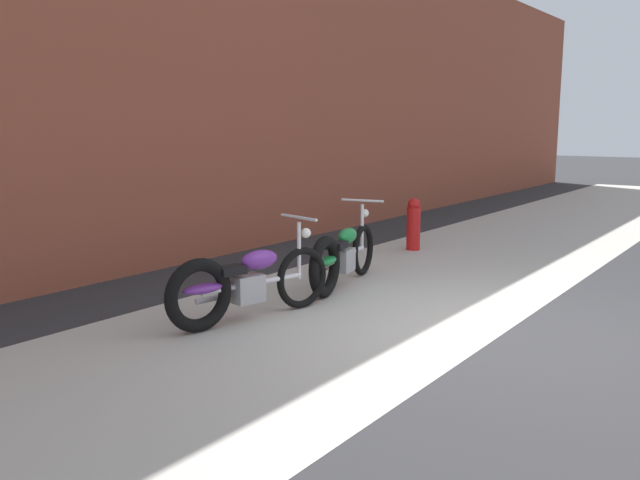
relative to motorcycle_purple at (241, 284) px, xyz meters
The scene contains 6 objects.
ground_plane 2.64m from the motorcycle_purple, 62.14° to the right, with size 80.00×80.00×0.00m, color #2D2D30.
sidewalk_slab 1.40m from the motorcycle_purple, 24.65° to the right, with size 36.00×3.50×0.01m, color #B2ADA3.
brick_building_wall 3.93m from the motorcycle_purple, 67.09° to the left, with size 36.00×0.50×5.53m, color brown.
motorcycle_purple is the anchor object (origin of this frame).
motorcycle_green 1.78m from the motorcycle_purple, ahead, with size 1.98×0.71×1.03m.
fire_hydrant 4.62m from the motorcycle_purple, ahead, with size 0.22×0.22×0.84m.
Camera 1 is at (-6.01, -2.18, 1.98)m, focal length 37.11 mm.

